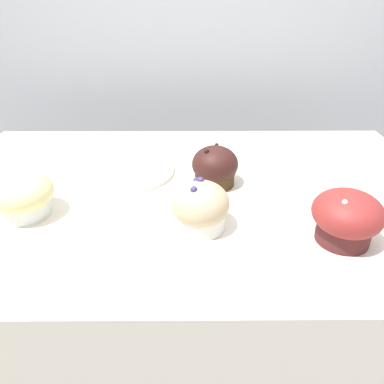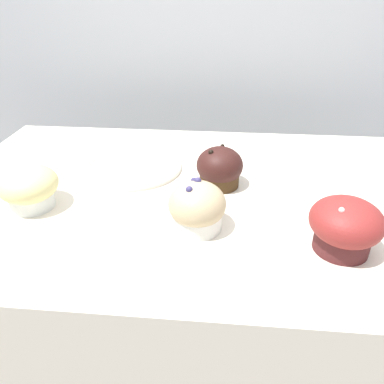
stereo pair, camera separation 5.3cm
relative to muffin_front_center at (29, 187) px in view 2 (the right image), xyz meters
name	(u,v)px [view 2 (the right image)]	position (x,y,z in m)	size (l,w,h in m)	color
wall_back	(209,114)	(0.28, 0.69, -0.08)	(3.20, 0.10, 1.80)	#B2B7BC
display_counter	(193,349)	(0.28, 0.09, -0.51)	(1.00, 0.64, 0.94)	silver
muffin_front_center	(29,187)	(0.00, 0.00, 0.00)	(0.10, 0.10, 0.08)	white
muffin_back_left	(197,208)	(0.30, -0.04, 0.00)	(0.09, 0.09, 0.09)	silver
muffin_back_right	(345,226)	(0.52, -0.08, 0.00)	(0.11, 0.11, 0.08)	#4C1F20
muffin_front_left	(220,168)	(0.33, 0.11, 0.00)	(0.09, 0.09, 0.08)	#3F2915
serving_plate	(134,167)	(0.15, 0.17, -0.03)	(0.21, 0.21, 0.01)	beige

